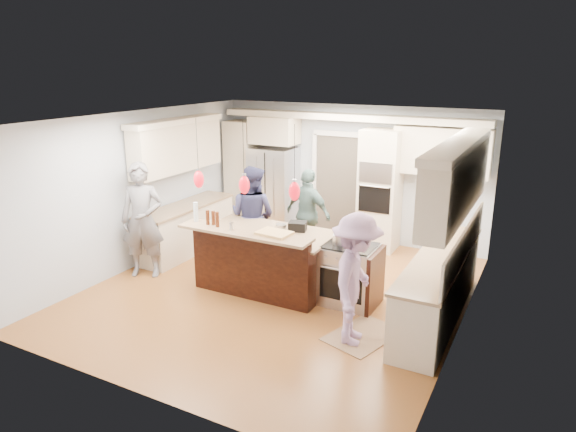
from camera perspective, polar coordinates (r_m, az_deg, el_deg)
name	(u,v)px	position (r m, az deg, el deg)	size (l,w,h in m)	color
ground_plane	(278,291)	(8.19, -1.15, -8.36)	(6.00, 6.00, 0.00)	#AB6B2E
room_shell	(277,179)	(7.61, -1.23, 4.17)	(5.54, 6.04, 2.72)	#B2BCC6
refrigerator	(273,190)	(10.80, -1.62, 2.88)	(0.90, 0.70, 1.80)	#B7B7BC
oven_column	(380,190)	(9.87, 10.18, 2.82)	(0.72, 0.69, 2.30)	beige
back_upper_cabinets	(311,156)	(10.39, 2.57, 6.66)	(5.30, 0.61, 2.54)	beige
right_counter_run	(445,247)	(7.30, 17.08, -3.35)	(0.64, 3.10, 2.51)	beige
left_cabinets	(183,197)	(9.78, -11.54, 2.03)	(0.64, 2.30, 2.51)	beige
kitchen_island	(266,258)	(8.17, -2.46, -4.74)	(2.10, 1.46, 1.12)	black
island_range	(351,275)	(7.69, 7.02, -6.49)	(0.82, 0.71, 0.92)	#B7B7BC
pendant_lights	(244,185)	(7.31, -4.89, 3.48)	(1.75, 0.15, 1.03)	black
person_bar_end	(143,220)	(8.81, -15.86, -0.46)	(0.71, 0.46, 1.94)	slate
person_far_left	(252,216)	(9.03, -3.97, 0.02)	(0.86, 0.67, 1.78)	#282A4E
person_far_right	(308,214)	(9.34, 2.26, 0.24)	(0.97, 0.40, 1.66)	#4D6C69
person_range_side	(356,280)	(6.52, 7.55, -7.03)	(1.11, 0.64, 1.72)	#AA87B5
floor_rug	(363,335)	(7.03, 8.32, -12.96)	(0.68, 1.00, 0.01)	#876949
water_bottle	(196,212)	(7.99, -10.21, 0.46)	(0.07, 0.07, 0.30)	silver
beer_bottle_a	(217,219)	(7.68, -7.86, -0.38)	(0.06, 0.06, 0.23)	#491F0D
beer_bottle_b	(208,217)	(7.81, -8.92, -0.16)	(0.06, 0.06, 0.22)	#491F0D
beer_bottle_c	(213,218)	(7.78, -8.30, -0.22)	(0.05, 0.05, 0.22)	#491F0D
drink_can	(231,226)	(7.52, -6.32, -1.14)	(0.06, 0.06, 0.12)	#B7B7BC
cutting_board	(274,233)	(7.30, -1.55, -1.91)	(0.48, 0.34, 0.04)	tan
pot_large	(341,239)	(7.54, 5.88, -2.58)	(0.24, 0.24, 0.14)	#B7B7BC
pot_small	(349,244)	(7.44, 6.80, -3.05)	(0.19, 0.19, 0.10)	#B7B7BC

